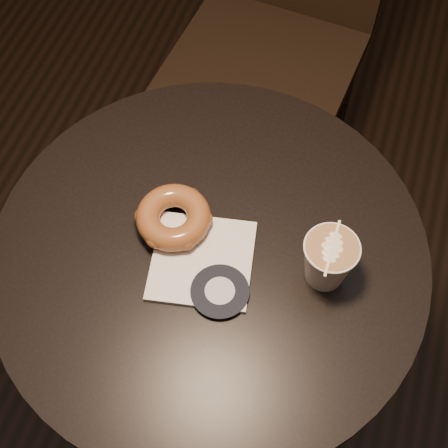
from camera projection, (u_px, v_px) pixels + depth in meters
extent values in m
plane|color=black|center=(215.00, 380.00, 1.64)|extent=(4.50, 4.50, 0.00)
cylinder|color=black|center=(209.00, 252.00, 1.00)|extent=(0.70, 0.70, 0.03)
cylinder|color=black|center=(213.00, 331.00, 1.32)|extent=(0.07, 0.07, 0.70)
cylinder|color=black|center=(215.00, 379.00, 1.63)|extent=(0.44, 0.44, 0.02)
cube|color=black|center=(264.00, 63.00, 1.54)|extent=(0.47, 0.47, 0.04)
cylinder|color=black|center=(172.00, 153.00, 1.71)|extent=(0.04, 0.04, 0.49)
cylinder|color=black|center=(299.00, 198.00, 1.63)|extent=(0.04, 0.04, 0.49)
cylinder|color=black|center=(225.00, 62.00, 1.88)|extent=(0.04, 0.04, 0.49)
cylinder|color=black|center=(343.00, 99.00, 1.80)|extent=(0.04, 0.04, 0.49)
cube|color=white|center=(202.00, 260.00, 0.97)|extent=(0.18, 0.18, 0.01)
torus|color=brown|center=(173.00, 217.00, 0.99)|extent=(0.12, 0.12, 0.04)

